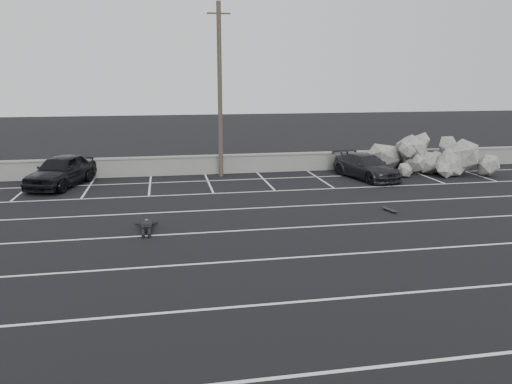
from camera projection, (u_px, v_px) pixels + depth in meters
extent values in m
plane|color=black|center=(308.00, 257.00, 15.29)|extent=(120.00, 120.00, 0.00)
cube|color=gray|center=(239.00, 164.00, 28.59)|extent=(50.00, 0.35, 1.00)
cube|color=gray|center=(239.00, 155.00, 28.47)|extent=(50.00, 0.45, 0.08)
cube|color=silver|center=(396.00, 365.00, 9.54)|extent=(36.00, 0.10, 0.01)
cube|color=silver|center=(342.00, 298.00, 12.42)|extent=(36.00, 0.10, 0.01)
cube|color=silver|center=(308.00, 257.00, 15.29)|extent=(36.00, 0.10, 0.01)
cube|color=silver|center=(285.00, 228.00, 18.16)|extent=(36.00, 0.10, 0.01)
cube|color=silver|center=(268.00, 207.00, 21.04)|extent=(36.00, 0.10, 0.01)
cube|color=silver|center=(255.00, 192.00, 23.91)|extent=(36.00, 0.10, 0.01)
cube|color=silver|center=(245.00, 179.00, 26.79)|extent=(36.00, 0.10, 0.01)
cube|color=silver|center=(25.00, 190.00, 24.36)|extent=(0.10, 5.00, 0.01)
cube|color=silver|center=(89.00, 187.00, 24.89)|extent=(0.10, 5.00, 0.01)
cube|color=silver|center=(150.00, 185.00, 25.42)|extent=(0.10, 5.00, 0.01)
cube|color=silver|center=(209.00, 183.00, 25.95)|extent=(0.10, 5.00, 0.01)
cube|color=silver|center=(265.00, 181.00, 26.48)|extent=(0.10, 5.00, 0.01)
cube|color=silver|center=(319.00, 179.00, 27.02)|extent=(0.10, 5.00, 0.01)
cube|color=silver|center=(371.00, 177.00, 27.55)|extent=(0.10, 5.00, 0.01)
cube|color=silver|center=(421.00, 175.00, 28.08)|extent=(0.10, 5.00, 0.01)
cube|color=silver|center=(470.00, 173.00, 28.61)|extent=(0.10, 5.00, 0.01)
imported|color=black|center=(61.00, 171.00, 24.95)|extent=(3.31, 5.06, 1.60)
imported|color=black|center=(366.00, 167.00, 26.94)|extent=(2.91, 4.79, 1.30)
cylinder|color=#4C4238|center=(220.00, 92.00, 26.70)|extent=(0.25, 0.25, 9.20)
cube|color=#4C4238|center=(219.00, 13.00, 25.80)|extent=(1.23, 0.08, 0.08)
cylinder|color=#252527|center=(358.00, 162.00, 29.46)|extent=(0.77, 0.77, 0.95)
cylinder|color=#252527|center=(359.00, 154.00, 29.35)|extent=(0.86, 0.86, 0.05)
cube|color=black|center=(390.00, 210.00, 20.41)|extent=(0.34, 0.75, 0.02)
cube|color=#252527|center=(386.00, 209.00, 20.64)|extent=(0.16, 0.08, 0.04)
cube|color=#252527|center=(393.00, 212.00, 20.20)|extent=(0.16, 0.08, 0.04)
cylinder|color=black|center=(384.00, 210.00, 20.61)|extent=(0.04, 0.06, 0.05)
cylinder|color=black|center=(388.00, 209.00, 20.68)|extent=(0.04, 0.06, 0.05)
cylinder|color=black|center=(392.00, 212.00, 20.17)|extent=(0.04, 0.06, 0.05)
cylinder|color=black|center=(395.00, 212.00, 20.24)|extent=(0.04, 0.06, 0.05)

